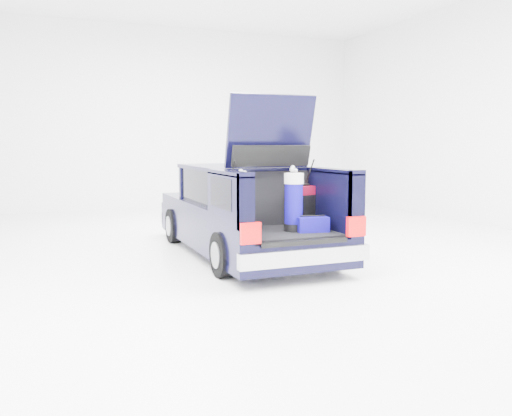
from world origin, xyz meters
name	(u,v)px	position (x,y,z in m)	size (l,w,h in m)	color
ground	(245,254)	(0.00, 0.00, 0.00)	(14.00, 14.00, 0.00)	white
car	(242,212)	(0.00, 0.11, 0.67)	(1.87, 4.65, 2.47)	black
red_suitcase	(303,206)	(0.50, -1.09, 0.89)	(0.41, 0.33, 0.61)	#630317
black_golf_bag	(242,203)	(-0.50, -1.24, 0.98)	(0.24, 0.35, 0.84)	black
blue_golf_bag	(294,201)	(0.15, -1.51, 1.01)	(0.34, 0.34, 0.90)	black
blue_duffel	(312,224)	(0.36, -1.64, 0.70)	(0.46, 0.34, 0.22)	#0E0578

